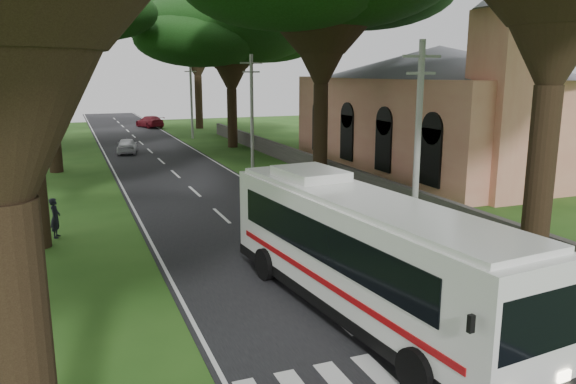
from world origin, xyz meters
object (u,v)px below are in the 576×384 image
pole_mid (252,110)px  coach_bus (360,252)px  distant_car_c (150,122)px  pedestrian (55,218)px  pole_near (418,145)px  pole_far (191,98)px  church (439,99)px  distant_car_a (127,146)px

pole_mid → coach_bus: 24.84m
pole_mid → distant_car_c: (-2.50, 33.09, -3.44)m
coach_bus → pedestrian: coach_bus is taller
pole_near → pole_far: 40.00m
pole_far → distant_car_c: pole_far is taller
pole_mid → pole_far: size_ratio=1.00×
pole_near → pole_mid: bearing=90.0°
church → distant_car_c: (-14.86, 37.55, -4.17)m
pole_far → coach_bus: 44.59m
pole_far → distant_car_a: bearing=-130.6°
distant_car_c → pole_near: bearing=76.2°
distant_car_c → pedestrian: size_ratio=2.89×
pole_near → coach_bus: size_ratio=0.66×
distant_car_a → distant_car_c: (4.98, 21.82, 0.06)m
pole_near → pole_mid: 20.00m
pole_mid → coach_bus: bearing=-101.0°
church → pedestrian: bearing=-161.7°
pole_mid → distant_car_a: bearing=123.6°
pole_near → pole_far: same height
church → pole_mid: size_ratio=3.00×
pole_near → distant_car_c: bearing=92.7°
pole_mid → distant_car_c: pole_mid is taller
pole_mid → coach_bus: (-4.71, -24.28, -2.29)m
distant_car_a → church: bearing=150.8°
pole_near → pole_far: bearing=90.0°
church → pole_mid: 13.16m
pole_mid → distant_car_a: size_ratio=2.08×
pole_near → distant_car_c: 53.26m
church → coach_bus: (-17.07, -19.83, -3.02)m
pedestrian → coach_bus: bearing=-133.3°
distant_car_a → coach_bus: bearing=103.6°
pole_near → pole_far: (0.00, 40.00, 0.00)m
pole_mid → distant_car_a: 13.97m
church → pole_near: 19.88m
church → pole_far: (-12.36, 24.45, -0.73)m
coach_bus → pole_near: bearing=36.7°
pole_mid → pole_far: bearing=90.0°
pole_near → pedestrian: size_ratio=4.71×
church → distant_car_c: church is taller
pole_far → pedestrian: pole_far is taller
pole_mid → coach_bus: size_ratio=0.66×
distant_car_c → pole_mid: bearing=77.9°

